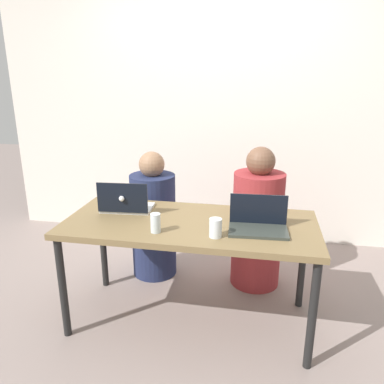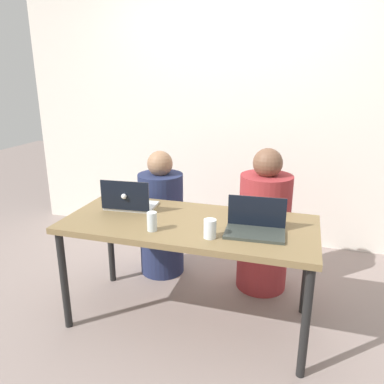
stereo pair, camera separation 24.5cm
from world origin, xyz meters
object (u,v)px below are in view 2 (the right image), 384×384
laptop_back_left (129,202)px  water_glass_left (152,223)px  person_on_right (264,228)px  water_glass_right (210,230)px  person_on_left (161,220)px  laptop_front_right (255,226)px

laptop_back_left → water_glass_left: bearing=129.8°
person_on_right → water_glass_right: bearing=83.4°
laptop_back_left → person_on_left: bearing=-99.9°
person_on_left → water_glass_left: person_on_left is taller
laptop_front_right → water_glass_right: laptop_front_right is taller
person_on_left → laptop_back_left: person_on_left is taller
person_on_right → laptop_front_right: person_on_right is taller
laptop_back_left → water_glass_right: bearing=150.4°
laptop_front_right → laptop_back_left: laptop_back_left is taller
laptop_front_right → person_on_left: bearing=140.0°
laptop_front_right → laptop_back_left: (-0.92, 0.17, 0.00)m
water_glass_left → water_glass_right: water_glass_left is taller
person_on_right → water_glass_left: size_ratio=9.64×
person_on_right → laptop_back_left: size_ratio=3.14×
person_on_left → water_glass_right: size_ratio=9.44×
laptop_front_right → water_glass_left: 0.63m
person_on_left → water_glass_left: 0.90m
laptop_front_right → water_glass_left: laptop_front_right is taller
laptop_back_left → water_glass_right: (0.67, -0.32, 0.00)m
person_on_right → water_glass_right: person_on_right is taller
person_on_right → water_glass_left: (-0.60, -0.80, 0.29)m
person_on_right → person_on_left: bearing=9.9°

